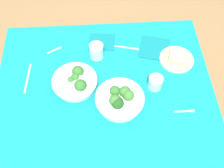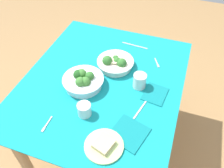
{
  "view_description": "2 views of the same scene",
  "coord_description": "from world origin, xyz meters",
  "px_view_note": "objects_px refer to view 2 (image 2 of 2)",
  "views": [
    {
      "loc": [
        -0.01,
        -0.82,
        2.06
      ],
      "look_at": [
        0.04,
        0.02,
        0.76
      ],
      "focal_mm": 44.13,
      "sensor_mm": 36.0,
      "label": 1
    },
    {
      "loc": [
        1.01,
        0.42,
        1.85
      ],
      "look_at": [
        0.01,
        0.07,
        0.76
      ],
      "focal_mm": 37.88,
      "sensor_mm": 36.0,
      "label": 2
    }
  ],
  "objects_px": {
    "broccoli_bowl_near": "(83,81)",
    "bread_side_plate": "(104,145)",
    "table_knife_right": "(135,46)",
    "napkin_folded_upper": "(155,94)",
    "water_glass_center": "(84,109)",
    "napkin_folded_lower": "(129,133)",
    "fork_by_near_bowl": "(157,63)",
    "table_knife_left": "(141,108)",
    "fork_by_far_bowl": "(47,125)",
    "broccoli_bowl_far": "(115,63)",
    "water_glass_side": "(140,81)"
  },
  "relations": [
    {
      "from": "broccoli_bowl_near",
      "to": "bread_side_plate",
      "type": "height_order",
      "value": "broccoli_bowl_near"
    },
    {
      "from": "table_knife_right",
      "to": "napkin_folded_upper",
      "type": "relative_size",
      "value": 1.26
    },
    {
      "from": "water_glass_center",
      "to": "napkin_folded_lower",
      "type": "xyz_separation_m",
      "value": [
        0.04,
        0.28,
        -0.04
      ]
    },
    {
      "from": "fork_by_near_bowl",
      "to": "napkin_folded_lower",
      "type": "height_order",
      "value": "napkin_folded_lower"
    },
    {
      "from": "napkin_folded_lower",
      "to": "fork_by_near_bowl",
      "type": "bearing_deg",
      "value": 177.7
    },
    {
      "from": "bread_side_plate",
      "to": "table_knife_left",
      "type": "xyz_separation_m",
      "value": [
        -0.3,
        0.12,
        -0.01
      ]
    },
    {
      "from": "bread_side_plate",
      "to": "fork_by_far_bowl",
      "type": "distance_m",
      "value": 0.35
    },
    {
      "from": "broccoli_bowl_far",
      "to": "napkin_folded_lower",
      "type": "bearing_deg",
      "value": 26.55
    },
    {
      "from": "broccoli_bowl_near",
      "to": "table_knife_left",
      "type": "relative_size",
      "value": 1.43
    },
    {
      "from": "water_glass_side",
      "to": "napkin_folded_upper",
      "type": "distance_m",
      "value": 0.12
    },
    {
      "from": "bread_side_plate",
      "to": "fork_by_near_bowl",
      "type": "height_order",
      "value": "bread_side_plate"
    },
    {
      "from": "table_knife_right",
      "to": "napkin_folded_lower",
      "type": "relative_size",
      "value": 1.11
    },
    {
      "from": "table_knife_left",
      "to": "napkin_folded_lower",
      "type": "height_order",
      "value": "napkin_folded_lower"
    },
    {
      "from": "table_knife_left",
      "to": "fork_by_far_bowl",
      "type": "bearing_deg",
      "value": 134.91
    },
    {
      "from": "table_knife_left",
      "to": "table_knife_right",
      "type": "height_order",
      "value": "same"
    },
    {
      "from": "broccoli_bowl_far",
      "to": "broccoli_bowl_near",
      "type": "bearing_deg",
      "value": -29.57
    },
    {
      "from": "broccoli_bowl_far",
      "to": "table_knife_left",
      "type": "relative_size",
      "value": 1.39
    },
    {
      "from": "water_glass_side",
      "to": "fork_by_far_bowl",
      "type": "relative_size",
      "value": 0.87
    },
    {
      "from": "bread_side_plate",
      "to": "table_knife_left",
      "type": "relative_size",
      "value": 1.13
    },
    {
      "from": "broccoli_bowl_near",
      "to": "napkin_folded_lower",
      "type": "xyz_separation_m",
      "value": [
        0.25,
        0.38,
        -0.04
      ]
    },
    {
      "from": "water_glass_center",
      "to": "fork_by_far_bowl",
      "type": "bearing_deg",
      "value": -49.62
    },
    {
      "from": "water_glass_side",
      "to": "napkin_folded_upper",
      "type": "height_order",
      "value": "water_glass_side"
    },
    {
      "from": "napkin_folded_lower",
      "to": "bread_side_plate",
      "type": "bearing_deg",
      "value": -39.82
    },
    {
      "from": "napkin_folded_lower",
      "to": "fork_by_far_bowl",
      "type": "bearing_deg",
      "value": -77.45
    },
    {
      "from": "bread_side_plate",
      "to": "water_glass_side",
      "type": "bearing_deg",
      "value": 172.82
    },
    {
      "from": "broccoli_bowl_near",
      "to": "table_knife_left",
      "type": "distance_m",
      "value": 0.4
    },
    {
      "from": "water_glass_center",
      "to": "fork_by_near_bowl",
      "type": "distance_m",
      "value": 0.65
    },
    {
      "from": "fork_by_far_bowl",
      "to": "napkin_folded_lower",
      "type": "height_order",
      "value": "napkin_folded_lower"
    },
    {
      "from": "bread_side_plate",
      "to": "water_glass_center",
      "type": "bearing_deg",
      "value": -131.19
    },
    {
      "from": "table_knife_right",
      "to": "table_knife_left",
      "type": "bearing_deg",
      "value": 113.08
    },
    {
      "from": "fork_by_near_bowl",
      "to": "table_knife_right",
      "type": "distance_m",
      "value": 0.25
    },
    {
      "from": "water_glass_side",
      "to": "napkin_folded_lower",
      "type": "distance_m",
      "value": 0.36
    },
    {
      "from": "water_glass_side",
      "to": "table_knife_right",
      "type": "relative_size",
      "value": 0.47
    },
    {
      "from": "water_glass_center",
      "to": "napkin_folded_lower",
      "type": "relative_size",
      "value": 0.44
    },
    {
      "from": "broccoli_bowl_near",
      "to": "napkin_folded_lower",
      "type": "bearing_deg",
      "value": 56.73
    },
    {
      "from": "broccoli_bowl_far",
      "to": "table_knife_right",
      "type": "height_order",
      "value": "broccoli_bowl_far"
    },
    {
      "from": "water_glass_side",
      "to": "table_knife_left",
      "type": "bearing_deg",
      "value": 18.52
    },
    {
      "from": "broccoli_bowl_near",
      "to": "water_glass_side",
      "type": "xyz_separation_m",
      "value": [
        -0.11,
        0.34,
        0.01
      ]
    },
    {
      "from": "bread_side_plate",
      "to": "water_glass_center",
      "type": "xyz_separation_m",
      "value": [
        -0.16,
        -0.18,
        0.03
      ]
    },
    {
      "from": "broccoli_bowl_far",
      "to": "water_glass_center",
      "type": "height_order",
      "value": "broccoli_bowl_far"
    },
    {
      "from": "water_glass_center",
      "to": "fork_by_near_bowl",
      "type": "bearing_deg",
      "value": 152.07
    },
    {
      "from": "napkin_folded_lower",
      "to": "napkin_folded_upper",
      "type": "bearing_deg",
      "value": 167.35
    },
    {
      "from": "water_glass_center",
      "to": "fork_by_far_bowl",
      "type": "distance_m",
      "value": 0.22
    },
    {
      "from": "napkin_folded_upper",
      "to": "table_knife_left",
      "type": "bearing_deg",
      "value": -20.79
    },
    {
      "from": "fork_by_far_bowl",
      "to": "fork_by_near_bowl",
      "type": "height_order",
      "value": "same"
    },
    {
      "from": "bread_side_plate",
      "to": "table_knife_right",
      "type": "bearing_deg",
      "value": -174.79
    },
    {
      "from": "bread_side_plate",
      "to": "napkin_folded_upper",
      "type": "height_order",
      "value": "bread_side_plate"
    },
    {
      "from": "table_knife_right",
      "to": "napkin_folded_lower",
      "type": "xyz_separation_m",
      "value": [
        0.76,
        0.18,
        0.0
      ]
    },
    {
      "from": "fork_by_far_bowl",
      "to": "napkin_folded_lower",
      "type": "relative_size",
      "value": 0.6
    },
    {
      "from": "broccoli_bowl_near",
      "to": "bread_side_plate",
      "type": "distance_m",
      "value": 0.46
    }
  ]
}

